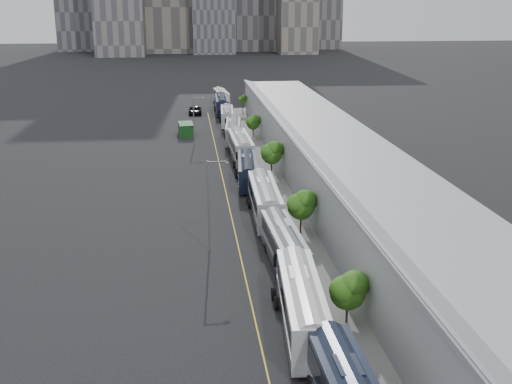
{
  "coord_description": "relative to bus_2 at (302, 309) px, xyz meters",
  "views": [
    {
      "loc": [
        -6.33,
        -7.74,
        23.62
      ],
      "look_at": [
        1.3,
        61.53,
        3.0
      ],
      "focal_mm": 45.0,
      "sensor_mm": 36.0,
      "label": 1
    }
  ],
  "objects": [
    {
      "name": "tree_1",
      "position": [
        3.63,
        0.68,
        1.28
      ],
      "size": [
        2.75,
        2.75,
        4.38
      ],
      "color": "black",
      "rests_on": "ground"
    },
    {
      "name": "shipping_container",
      "position": [
        -8.21,
        74.75,
        -0.56
      ],
      "size": [
        2.94,
        5.58,
        2.31
      ],
      "primitive_type": "cube",
      "rotation": [
        0.0,
        0.0,
        0.06
      ],
      "color": "#113913",
      "rests_on": "ground"
    },
    {
      "name": "bus_8",
      "position": [
        0.04,
        84.6,
        -0.23
      ],
      "size": [
        3.08,
        12.15,
        3.52
      ],
      "rotation": [
        0.0,
        0.0,
        -0.05
      ],
      "color": "#A8A9B2",
      "rests_on": "ground"
    },
    {
      "name": "bus_3",
      "position": [
        0.62,
        12.61,
        -0.16
      ],
      "size": [
        2.98,
        12.74,
        3.7
      ],
      "rotation": [
        0.0,
        0.0,
        0.03
      ],
      "color": "slate",
      "rests_on": "ground"
    },
    {
      "name": "bus_9",
      "position": [
        -0.19,
        98.52,
        -0.05
      ],
      "size": [
        3.05,
        13.55,
        3.94
      ],
      "rotation": [
        0.0,
        0.0,
        -0.02
      ],
      "color": "black",
      "rests_on": "ground"
    },
    {
      "name": "bus_5",
      "position": [
        -0.12,
        40.7,
        -0.18
      ],
      "size": [
        3.43,
        12.61,
        3.64
      ],
      "rotation": [
        0.0,
        0.0,
        -0.07
      ],
      "color": "black",
      "rests_on": "ground"
    },
    {
      "name": "suv",
      "position": [
        -6.09,
        98.18,
        -0.88
      ],
      "size": [
        2.94,
        6.08,
        1.67
      ],
      "primitive_type": "imported",
      "rotation": [
        0.0,
        0.0,
        -0.03
      ],
      "color": "black",
      "rests_on": "ground"
    },
    {
      "name": "bus_7",
      "position": [
        0.03,
        68.32,
        -0.17
      ],
      "size": [
        3.64,
        12.71,
        3.66
      ],
      "rotation": [
        0.0,
        0.0,
        -0.09
      ],
      "color": "gray",
      "rests_on": "ground"
    },
    {
      "name": "street_lamp_far",
      "position": [
        -6.63,
        66.73,
        3.02
      ],
      "size": [
        2.04,
        0.22,
        8.12
      ],
      "color": "#59595E",
      "rests_on": "ground"
    },
    {
      "name": "street_lamp_near",
      "position": [
        -6.04,
        16.78,
        3.56
      ],
      "size": [
        2.04,
        0.22,
        9.16
      ],
      "color": "#59595E",
      "rests_on": "ground"
    },
    {
      "name": "tree_2",
      "position": [
        3.57,
        20.4,
        1.87
      ],
      "size": [
        2.88,
        2.88,
        5.03
      ],
      "color": "black",
      "rests_on": "ground"
    },
    {
      "name": "bus_2",
      "position": [
        0.0,
        0.0,
        0.0
      ],
      "size": [
        3.79,
        14.07,
        4.07
      ],
      "rotation": [
        0.0,
        0.0,
        -0.07
      ],
      "color": "silver",
      "rests_on": "ground"
    },
    {
      "name": "sidewalk",
      "position": [
        7.21,
        20.13,
        -1.66
      ],
      "size": [
        10.0,
        170.0,
        0.12
      ],
      "primitive_type": "cube",
      "color": "gray",
      "rests_on": "ground"
    },
    {
      "name": "bus_4",
      "position": [
        0.47,
        26.4,
        0.0
      ],
      "size": [
        3.2,
        14.01,
        4.07
      ],
      "rotation": [
        0.0,
        0.0,
        -0.03
      ],
      "color": "#AFB2BA",
      "rests_on": "ground"
    },
    {
      "name": "tree_5",
      "position": [
        4.27,
        96.25,
        1.58
      ],
      "size": [
        1.48,
        1.48,
        4.09
      ],
      "color": "black",
      "rests_on": "ground"
    },
    {
      "name": "bus_6",
      "position": [
        0.16,
        54.66,
        0.01
      ],
      "size": [
        3.1,
        14.03,
        4.09
      ],
      "rotation": [
        0.0,
        0.0,
        0.02
      ],
      "color": "#BABABD",
      "rests_on": "ground"
    },
    {
      "name": "depot",
      "position": [
        11.2,
        20.13,
        1.8
      ],
      "size": [
        12.45,
        160.4,
        7.2
      ],
      "color": "gray",
      "rests_on": "ground"
    },
    {
      "name": "lane_line",
      "position": [
        -3.29,
        20.13,
        -1.71
      ],
      "size": [
        0.12,
        160.0,
        0.02
      ],
      "primitive_type": "cube",
      "color": "gold",
      "rests_on": "ground"
    },
    {
      "name": "bus_10",
      "position": [
        0.49,
        112.08,
        -0.22
      ],
      "size": [
        3.35,
        12.29,
        3.55
      ],
      "rotation": [
        0.0,
        0.0,
        0.08
      ],
      "color": "silver",
      "rests_on": "ground"
    },
    {
      "name": "tree_3",
      "position": [
        3.55,
        43.56,
        2.16
      ],
      "size": [
        2.92,
        2.92,
        5.34
      ],
      "color": "black",
      "rests_on": "ground"
    },
    {
      "name": "tree_4",
      "position": [
        3.86,
        71.1,
        1.33
      ],
      "size": [
        2.29,
        2.29,
        4.2
      ],
      "color": "black",
      "rests_on": "ground"
    }
  ]
}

